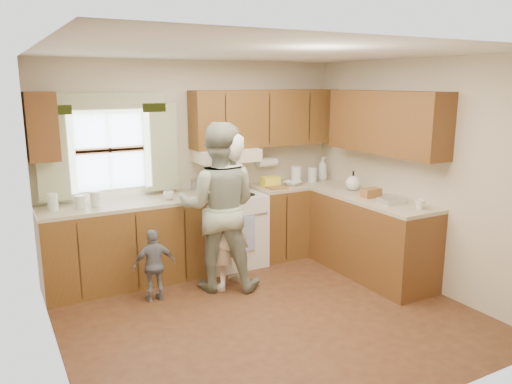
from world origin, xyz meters
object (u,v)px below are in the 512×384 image
stove (230,228)px  woman_right (219,207)px  child (154,265)px  woman_left (227,211)px

stove → woman_right: 0.85m
stove → child: size_ratio=1.39×
stove → child: (-1.16, -0.59, -0.08)m
woman_left → child: (-0.82, 0.03, -0.48)m
stove → woman_left: bearing=-118.6°
woman_left → child: 0.95m
stove → woman_left: 0.80m
woman_right → child: bearing=29.4°
stove → woman_left: woman_left is taller
stove → child: 1.30m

